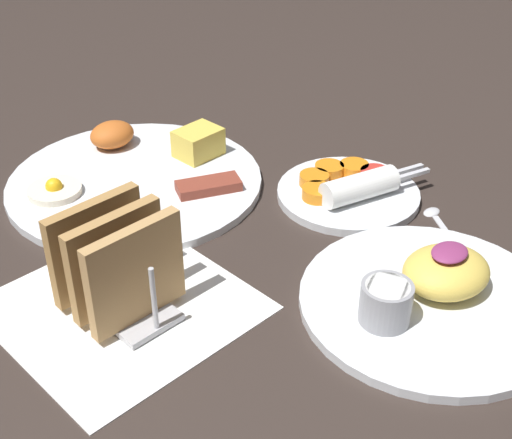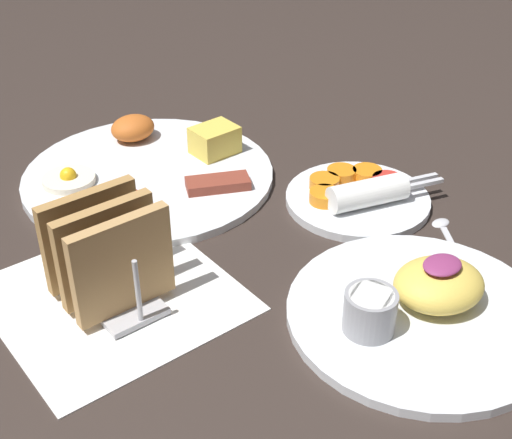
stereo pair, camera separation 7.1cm
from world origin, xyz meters
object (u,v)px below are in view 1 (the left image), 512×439
(plate_condiments, at_px, (349,189))
(plate_foreground, at_px, (430,294))
(toast_rack, at_px, (117,265))
(plate_breakfast, at_px, (136,177))

(plate_condiments, height_order, plate_foreground, plate_foreground)
(plate_foreground, height_order, toast_rack, toast_rack)
(plate_foreground, bearing_deg, plate_condiments, 60.86)
(plate_foreground, bearing_deg, plate_breakfast, 98.99)
(plate_condiments, height_order, toast_rack, toast_rack)
(plate_breakfast, height_order, plate_condiments, plate_breakfast)
(plate_condiments, xyz_separation_m, plate_foreground, (-0.10, -0.18, 0.00))
(plate_condiments, distance_m, toast_rack, 0.32)
(plate_breakfast, relative_size, toast_rack, 2.69)
(plate_breakfast, bearing_deg, plate_condiments, -51.52)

